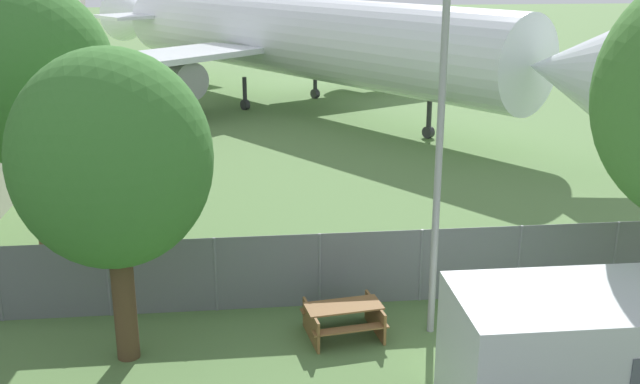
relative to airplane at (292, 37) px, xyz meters
The scene contains 7 objects.
perimeter_fence 25.79m from the airplane, 98.52° to the right, with size 56.07×0.07×1.91m.
airplane is the anchor object (origin of this frame).
portable_cabin 30.80m from the airplane, 84.34° to the right, with size 4.76×2.61×2.54m.
picnic_bench_open_grass 27.17m from the airplane, 91.86° to the right, with size 1.91×1.64×0.76m.
tree_near_hangar 27.97m from the airplane, 101.67° to the right, with size 4.06×4.06×6.71m.
tree_far_right 23.51m from the airplane, 111.34° to the right, with size 4.47×4.47×7.78m.
light_mast 27.00m from the airplane, 87.51° to the right, with size 0.44×0.44×8.17m.
Camera 1 is at (0.70, -6.82, 8.40)m, focal length 42.00 mm.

